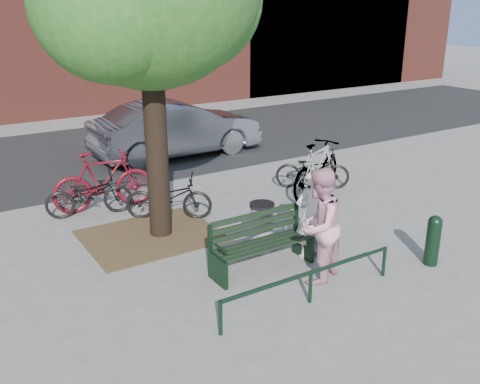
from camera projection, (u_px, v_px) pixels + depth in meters
ground at (263, 269)px, 8.72m from camera, size 90.00×90.00×0.00m
dirt_pit at (151, 236)px, 9.96m from camera, size 2.40×2.00×0.02m
road at (96, 153)px, 15.48m from camera, size 40.00×7.00×0.01m
park_bench at (260, 241)px, 8.62m from camera, size 1.74×0.54×0.97m
guard_railing at (311, 277)px, 7.63m from camera, size 3.06×0.06×0.51m
person_left at (311, 215)px, 8.91m from camera, size 0.62×0.47×1.54m
person_right at (319, 226)px, 8.11m from camera, size 1.09×0.99×1.82m
bollard at (433, 239)px, 8.75m from camera, size 0.23×0.23×0.87m
litter_bin at (262, 227)px, 9.24m from camera, size 0.43×0.43×0.88m
bicycle_a at (89, 194)px, 10.81m from camera, size 1.81×0.98×0.90m
bicycle_b at (103, 181)px, 11.07m from camera, size 2.16×0.88×1.26m
bicycle_c at (169, 197)px, 10.64m from camera, size 1.78×1.45×0.91m
bicycle_d at (317, 168)px, 11.94m from camera, size 2.13×1.32×1.24m
bicycle_e at (313, 170)px, 12.43m from camera, size 1.73×1.50×0.90m
parked_car at (177, 129)px, 14.97m from camera, size 4.79×1.72×1.57m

